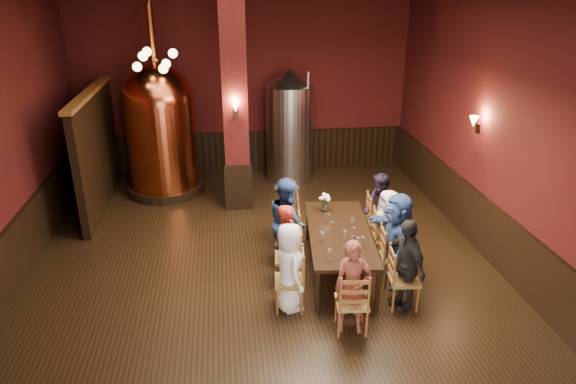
{
  "coord_description": "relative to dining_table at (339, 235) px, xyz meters",
  "views": [
    {
      "loc": [
        -0.56,
        -7.46,
        4.6
      ],
      "look_at": [
        0.44,
        0.2,
        1.34
      ],
      "focal_mm": 32.0,
      "sensor_mm": 36.0,
      "label": 1
    }
  ],
  "objects": [
    {
      "name": "person_1",
      "position": [
        -0.88,
        -0.24,
        -0.0
      ],
      "size": [
        0.5,
        0.59,
        1.37
      ],
      "primitive_type": "imported",
      "rotation": [
        0.0,
        0.0,
        1.16
      ],
      "color": "#A52C1C",
      "rests_on": "ground"
    },
    {
      "name": "steel_vessel",
      "position": [
        -0.24,
        4.35,
        0.64
      ],
      "size": [
        1.26,
        1.26,
        2.66
      ],
      "rotation": [
        0.0,
        0.0,
        -0.16
      ],
      "color": "#B2B2B7",
      "rests_on": "ground"
    },
    {
      "name": "chair_2",
      "position": [
        -0.81,
        0.42,
        -0.23
      ],
      "size": [
        0.51,
        0.51,
        0.92
      ],
      "primitive_type": null,
      "rotation": [
        0.0,
        0.0,
        -1.68
      ],
      "color": "brown",
      "rests_on": "ground"
    },
    {
      "name": "wine_glass_1",
      "position": [
        0.01,
        -0.32,
        0.15
      ],
      "size": [
        0.07,
        0.07,
        0.17
      ],
      "primitive_type": null,
      "color": "white",
      "rests_on": "dining_table"
    },
    {
      "name": "wine_glass_7",
      "position": [
        0.18,
        -0.22,
        0.15
      ],
      "size": [
        0.07,
        0.07,
        0.17
      ],
      "primitive_type": null,
      "color": "white",
      "rests_on": "dining_table"
    },
    {
      "name": "chair_7",
      "position": [
        0.95,
        0.9,
        -0.23
      ],
      "size": [
        0.51,
        0.51,
        0.92
      ],
      "primitive_type": null,
      "rotation": [
        0.0,
        0.0,
        1.46
      ],
      "color": "brown",
      "rests_on": "ground"
    },
    {
      "name": "wine_glass_2",
      "position": [
        -0.1,
        0.72,
        0.15
      ],
      "size": [
        0.07,
        0.07,
        0.17
      ],
      "primitive_type": null,
      "color": "white",
      "rests_on": "dining_table"
    },
    {
      "name": "wine_glass_4",
      "position": [
        0.15,
        -0.56,
        0.15
      ],
      "size": [
        0.07,
        0.07,
        0.17
      ],
      "primitive_type": null,
      "color": "white",
      "rests_on": "dining_table"
    },
    {
      "name": "chair_5",
      "position": [
        0.81,
        -0.42,
        -0.23
      ],
      "size": [
        0.51,
        0.51,
        0.92
      ],
      "primitive_type": null,
      "rotation": [
        0.0,
        0.0,
        1.46
      ],
      "color": "brown",
      "rests_on": "ground"
    },
    {
      "name": "sconce_wall",
      "position": [
        2.65,
        0.96,
        1.51
      ],
      "size": [
        0.2,
        0.2,
        0.36
      ],
      "primitive_type": null,
      "rotation": [
        0.0,
        0.0,
        1.57
      ],
      "color": "black",
      "rests_on": "room"
    },
    {
      "name": "person_2",
      "position": [
        -0.81,
        0.42,
        0.08
      ],
      "size": [
        0.49,
        0.8,
        1.54
      ],
      "primitive_type": "imported",
      "rotation": [
        0.0,
        0.0,
        1.74
      ],
      "color": "navy",
      "rests_on": "ground"
    },
    {
      "name": "person_5",
      "position": [
        0.81,
        -0.42,
        0.09
      ],
      "size": [
        0.53,
        1.46,
        1.55
      ],
      "primitive_type": "imported",
      "rotation": [
        0.0,
        0.0,
        4.77
      ],
      "color": "#2E498B",
      "rests_on": "ground"
    },
    {
      "name": "chair_1",
      "position": [
        -0.88,
        -0.24,
        -0.23
      ],
      "size": [
        0.51,
        0.51,
        0.92
      ],
      "primitive_type": null,
      "rotation": [
        0.0,
        0.0,
        -1.68
      ],
      "color": "brown",
      "rests_on": "ground"
    },
    {
      "name": "sconce_column",
      "position": [
        -1.55,
        2.66,
        1.51
      ],
      "size": [
        0.2,
        0.2,
        0.36
      ],
      "primitive_type": null,
      "rotation": [
        0.0,
        0.0,
        3.14
      ],
      "color": "black",
      "rests_on": "column"
    },
    {
      "name": "chair_4",
      "position": [
        0.74,
        -1.08,
        -0.23
      ],
      "size": [
        0.51,
        0.51,
        0.92
      ],
      "primitive_type": null,
      "rotation": [
        0.0,
        0.0,
        1.46
      ],
      "color": "brown",
      "rests_on": "ground"
    },
    {
      "name": "wainscot_left",
      "position": [
        -5.21,
        0.16,
        -0.19
      ],
      "size": [
        0.08,
        9.9,
        1.0
      ],
      "primitive_type": "cube",
      "color": "black",
      "rests_on": "ground"
    },
    {
      "name": "person_8",
      "position": [
        -0.16,
        -1.54,
        0.0
      ],
      "size": [
        0.55,
        0.41,
        1.38
      ],
      "primitive_type": "imported",
      "rotation": [
        0.0,
        0.0,
        6.12
      ],
      "color": "brown",
      "rests_on": "ground"
    },
    {
      "name": "room",
      "position": [
        -1.25,
        0.16,
        1.56
      ],
      "size": [
        10.0,
        10.02,
        4.5
      ],
      "color": "black",
      "rests_on": "ground"
    },
    {
      "name": "partition",
      "position": [
        -4.45,
        3.36,
        0.51
      ],
      "size": [
        0.22,
        3.5,
        2.4
      ],
      "primitive_type": "cube",
      "color": "black",
      "rests_on": "ground"
    },
    {
      "name": "column",
      "position": [
        -1.55,
        2.96,
        1.56
      ],
      "size": [
        0.58,
        0.58,
        4.5
      ],
      "primitive_type": "cube",
      "color": "#47130F",
      "rests_on": "ground"
    },
    {
      "name": "wine_glass_6",
      "position": [
        -0.35,
        -0.31,
        0.15
      ],
      "size": [
        0.07,
        0.07,
        0.17
      ],
      "primitive_type": null,
      "color": "white",
      "rests_on": "dining_table"
    },
    {
      "name": "dining_table",
      "position": [
        0.0,
        0.0,
        0.0
      ],
      "size": [
        1.25,
        2.49,
        0.75
      ],
      "rotation": [
        0.0,
        0.0,
        -0.11
      ],
      "color": "black",
      "rests_on": "ground"
    },
    {
      "name": "chair_0",
      "position": [
        -0.95,
        -0.9,
        -0.23
      ],
      "size": [
        0.51,
        0.51,
        0.92
      ],
      "primitive_type": null,
      "rotation": [
        0.0,
        0.0,
        -1.68
      ],
      "color": "brown",
      "rests_on": "ground"
    },
    {
      "name": "rose_vase",
      "position": [
        -0.09,
        0.78,
        0.29
      ],
      "size": [
        0.2,
        0.2,
        0.34
      ],
      "color": "white",
      "rests_on": "dining_table"
    },
    {
      "name": "pendant_cluster",
      "position": [
        -3.05,
        3.06,
        2.41
      ],
      "size": [
        0.9,
        0.9,
        1.7
      ],
      "primitive_type": null,
      "color": "#A57226",
      "rests_on": "room"
    },
    {
      "name": "person_3",
      "position": [
        -0.74,
        1.08,
        -0.04
      ],
      "size": [
        0.75,
        0.95,
        1.29
      ],
      "primitive_type": "imported",
      "rotation": [
        0.0,
        0.0,
        1.2
      ],
      "color": "black",
      "rests_on": "ground"
    },
    {
      "name": "chair_3",
      "position": [
        -0.74,
        1.08,
        -0.23
      ],
      "size": [
        0.51,
        0.51,
        0.92
      ],
      "primitive_type": null,
      "rotation": [
        0.0,
        0.0,
        -1.68
      ],
      "color": "brown",
      "rests_on": "ground"
    },
    {
      "name": "person_6",
      "position": [
        0.88,
        0.24,
        -0.03
      ],
      "size": [
        0.52,
        0.71,
        1.32
      ],
      "primitive_type": "imported",
      "rotation": [
        0.0,
        0.0,
        4.88
      ],
      "color": "silver",
      "rests_on": "ground"
    },
    {
      "name": "wine_glass_9",
      "position": [
        0.23,
        -0.55,
        0.15
      ],
      "size": [
        0.07,
        0.07,
        0.17
      ],
      "primitive_type": null,
      "color": "white",
      "rests_on": "dining_table"
    },
    {
      "name": "person_7",
      "position": [
        0.95,
        0.9,
        -0.01
      ],
      "size": [
        0.48,
        0.72,
        1.35
      ],
      "primitive_type": "imported",
      "rotation": [
        0.0,
        0.0,
        4.97
      ],
      "color": "black",
      "rests_on": "ground"
    },
    {
      "name": "wine_glass_3",
      "position": [
        0.23,
        0.12,
        0.15
      ],
      "size": [
        0.07,
        0.07,
        0.17
      ],
      "primitive_type": null,
      "color": "white",
      "rests_on": "dining_table"
    },
    {
      "name": "wainscot_back",
      "position": [
        -1.25,
        5.12,
        -0.19
      ],
      "size": [
        7.9,
        0.08,
        1.0
      ],
      "primitive_type": "cube",
      "color": "black",
      "rests_on": "ground"
    },
    {
      "name": "wine_glass_5",
      "position": [
        -0.13,
        0.02,
        0.15
      ],
      "size": [
        0.07,
        0.07,
        0.17
      ],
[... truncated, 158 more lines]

